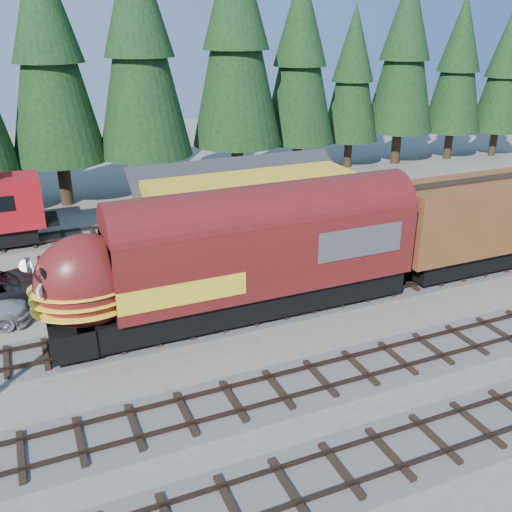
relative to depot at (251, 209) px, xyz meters
name	(u,v)px	position (x,y,z in m)	size (l,w,h in m)	color
ground	(346,343)	(0.00, -10.50, -2.96)	(120.00, 120.00, 0.00)	#6B665B
track_siding	(463,270)	(10.00, -6.50, -2.90)	(68.00, 3.20, 0.33)	#4C4947
track_spur	(61,238)	(-10.00, 7.50, -2.90)	(32.00, 3.20, 0.33)	#4C4947
depot	(251,209)	(0.00, 0.00, 0.00)	(12.80, 7.00, 5.30)	gold
conifer_backdrop	(228,58)	(3.86, 13.63, 7.31)	(78.79, 21.37, 17.23)	black
locomotive	(228,265)	(-3.89, -6.50, -0.22)	(17.47, 3.47, 4.75)	black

